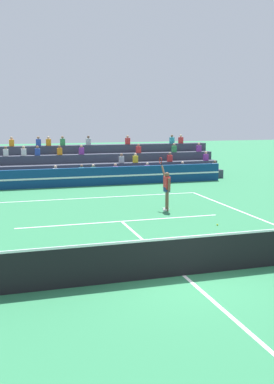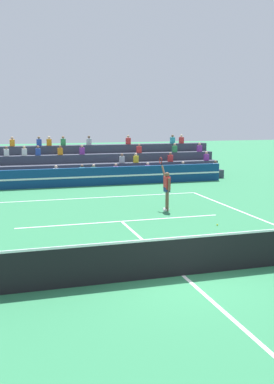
# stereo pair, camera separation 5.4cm
# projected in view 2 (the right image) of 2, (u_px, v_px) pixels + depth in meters

# --- Properties ---
(ground_plane) EXTENTS (120.00, 120.00, 0.00)m
(ground_plane) POSITION_uv_depth(u_px,v_px,m) (183.00, 276.00, 11.76)
(ground_plane) COLOR #2D7A4C
(court_lines) EXTENTS (11.10, 23.90, 0.01)m
(court_lines) POSITION_uv_depth(u_px,v_px,m) (183.00, 275.00, 11.76)
(court_lines) COLOR white
(court_lines) RESTS_ON ground
(tennis_net) EXTENTS (12.00, 0.10, 1.10)m
(tennis_net) POSITION_uv_depth(u_px,v_px,m) (183.00, 256.00, 11.67)
(tennis_net) COLOR black
(tennis_net) RESTS_ON ground
(sponsor_banner_wall) EXTENTS (18.00, 0.26, 1.10)m
(sponsor_banner_wall) POSITION_uv_depth(u_px,v_px,m) (81.00, 177.00, 26.77)
(sponsor_banner_wall) COLOR navy
(sponsor_banner_wall) RESTS_ON ground
(bleacher_stand) EXTENTS (19.68, 3.80, 2.83)m
(bleacher_stand) POSITION_uv_depth(u_px,v_px,m) (73.00, 167.00, 29.71)
(bleacher_stand) COLOR #383D4C
(bleacher_stand) RESTS_ON ground
(tennis_player) EXTENTS (0.34, 1.26, 2.37)m
(tennis_player) POSITION_uv_depth(u_px,v_px,m) (167.00, 188.00, 19.78)
(tennis_player) COLOR brown
(tennis_player) RESTS_ON ground
(tennis_ball) EXTENTS (0.07, 0.07, 0.07)m
(tennis_ball) POSITION_uv_depth(u_px,v_px,m) (217.00, 225.00, 17.13)
(tennis_ball) COLOR #C6DB33
(tennis_ball) RESTS_ON ground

